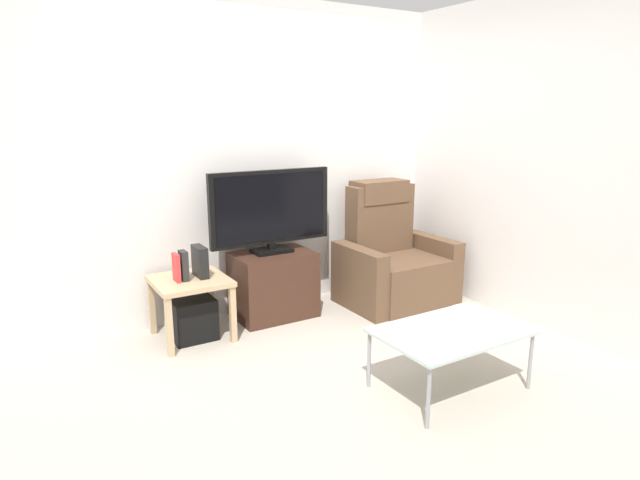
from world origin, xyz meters
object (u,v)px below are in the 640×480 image
Objects in this scene: television at (271,209)px; side_table at (190,288)px; book_middle at (184,266)px; recliner_armchair at (392,261)px; coffee_table at (451,333)px; book_leftmost at (176,268)px; cell_phone at (446,328)px; subwoofer_box at (192,318)px; game_console at (200,261)px; tv_stand at (274,284)px.

television is 0.91m from side_table.
book_middle reaches higher than side_table.
coffee_table is at bearing -113.29° from recliner_armchair.
coffee_table is at bearing -52.00° from book_leftmost.
coffee_table is (-0.72, -1.47, -0.01)m from recliner_armchair.
cell_phone is at bearing -52.12° from book_leftmost.
subwoofer_box is at bearing 24.19° from book_middle.
subwoofer_box is at bearing -173.66° from game_console.
tv_stand is at bearing 102.98° from coffee_table.
recliner_armchair is 2.00× the size of side_table.
recliner_armchair reaches higher than book_middle.
tv_stand is 0.72m from game_console.
tv_stand is 0.64m from television.
game_console reaches higher than book_leftmost.
coffee_table is (1.22, -1.57, -0.21)m from book_leftmost.
subwoofer_box is at bearing -173.52° from tv_stand.
coffee_table is at bearing -77.02° from tv_stand.
tv_stand is at bearing 73.01° from cell_phone.
tv_stand is 1.13m from recliner_armchair.
subwoofer_box is at bearing 90.00° from side_table.
book_leftmost reaches higher than coffee_table.
television reaches higher than coffee_table.
cell_phone is at bearing -53.42° from book_middle.
book_leftmost reaches higher than cell_phone.
book_middle is at bearing -155.81° from side_table.
side_table is at bearing -90.00° from subwoofer_box.
book_middle is (-0.04, -0.02, 0.43)m from subwoofer_box.
television is at bearing 8.15° from game_console.
recliner_armchair is at bearing -2.84° from book_middle.
television is at bearing 7.93° from side_table.
recliner_armchair is 1.90m from book_middle.
coffee_table is at bearing -54.69° from side_table.
book_middle reaches higher than subwoofer_box.
recliner_armchair is at bearing -3.52° from side_table.
book_middle is (-1.89, 0.09, 0.21)m from recliner_armchair.
television is 4.69× the size of book_middle.
subwoofer_box is 1.50× the size of book_leftmost.
television is at bearing 72.87° from cell_phone.
tv_stand reaches higher than cell_phone.
book_middle is 1.93m from cell_phone.
book_leftmost reaches higher than subwoofer_box.
side_table is 1.91m from cell_phone.
side_table is 0.21m from book_leftmost.
book_leftmost is (-0.10, -0.02, 0.18)m from side_table.
cell_phone is at bearing -114.33° from recliner_armchair.
subwoofer_box is (-1.85, 0.11, -0.21)m from recliner_armchair.
book_leftmost is at bearing -179.93° from recliner_armchair.
book_leftmost is 0.23× the size of coffee_table.
television reaches higher than side_table.
game_console reaches higher than cell_phone.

